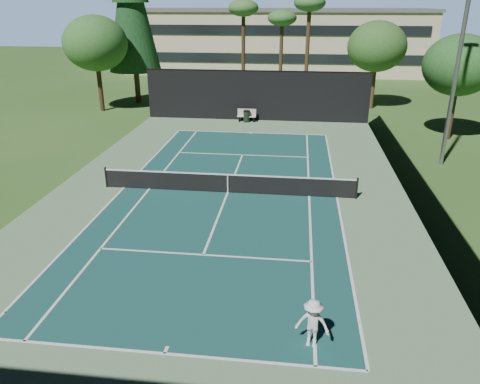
% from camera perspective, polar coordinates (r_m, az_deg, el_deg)
% --- Properties ---
extents(ground, '(160.00, 160.00, 0.00)m').
position_cam_1_polar(ground, '(23.81, -1.51, -0.10)').
color(ground, '#305821').
rests_on(ground, ground).
extents(apron_slab, '(18.00, 32.00, 0.01)m').
position_cam_1_polar(apron_slab, '(23.81, -1.51, -0.09)').
color(apron_slab, '#62885F').
rests_on(apron_slab, ground).
extents(court_surface, '(10.97, 23.77, 0.01)m').
position_cam_1_polar(court_surface, '(23.80, -1.51, -0.07)').
color(court_surface, '#164845').
rests_on(court_surface, ground).
extents(court_lines, '(11.07, 23.87, 0.01)m').
position_cam_1_polar(court_lines, '(23.80, -1.51, -0.05)').
color(court_lines, white).
rests_on(court_lines, ground).
extents(tennis_net, '(12.90, 0.10, 1.10)m').
position_cam_1_polar(tennis_net, '(23.60, -1.52, 1.16)').
color(tennis_net, black).
rests_on(tennis_net, ground).
extents(fence, '(18.04, 32.05, 4.03)m').
position_cam_1_polar(fence, '(23.19, -1.53, 4.56)').
color(fence, black).
rests_on(fence, ground).
extents(player, '(1.05, 0.73, 1.49)m').
position_cam_1_polar(player, '(13.58, 8.83, -15.57)').
color(player, white).
rests_on(player, ground).
extents(tennis_ball_a, '(0.07, 0.07, 0.07)m').
position_cam_1_polar(tennis_ball_a, '(16.74, -26.77, -12.95)').
color(tennis_ball_a, '#B6CC2E').
rests_on(tennis_ball_a, ground).
extents(tennis_ball_b, '(0.08, 0.08, 0.08)m').
position_cam_1_polar(tennis_ball_b, '(26.16, -6.27, 1.95)').
color(tennis_ball_b, '#CFD931').
rests_on(tennis_ball_b, ground).
extents(tennis_ball_c, '(0.07, 0.07, 0.07)m').
position_cam_1_polar(tennis_ball_c, '(25.30, -0.84, 1.36)').
color(tennis_ball_c, '#ACCC2E').
rests_on(tennis_ball_c, ground).
extents(tennis_ball_d, '(0.06, 0.06, 0.06)m').
position_cam_1_polar(tennis_ball_d, '(28.73, -8.32, 3.68)').
color(tennis_ball_d, '#CEDE32').
rests_on(tennis_ball_d, ground).
extents(park_bench, '(1.50, 0.45, 1.02)m').
position_cam_1_polar(park_bench, '(38.41, 0.82, 9.38)').
color(park_bench, beige).
rests_on(park_bench, ground).
extents(trash_bin, '(0.56, 0.56, 0.95)m').
position_cam_1_polar(trash_bin, '(38.24, 0.81, 9.22)').
color(trash_bin, black).
rests_on(trash_bin, ground).
extents(palm_a, '(2.80, 2.80, 9.32)m').
position_cam_1_polar(palm_a, '(46.11, 0.42, 21.09)').
color(palm_a, '#402B1B').
rests_on(palm_a, ground).
extents(palm_b, '(2.80, 2.80, 8.42)m').
position_cam_1_polar(palm_b, '(47.86, 5.15, 20.05)').
color(palm_b, '#45321D').
rests_on(palm_b, ground).
extents(palm_c, '(2.80, 2.80, 9.77)m').
position_cam_1_polar(palm_c, '(44.81, 8.48, 21.37)').
color(palm_c, '#45331D').
rests_on(palm_c, ground).
extents(decid_tree_a, '(5.12, 5.12, 7.62)m').
position_cam_1_polar(decid_tree_a, '(44.45, 16.34, 16.64)').
color(decid_tree_a, '#4B3720').
rests_on(decid_tree_a, ground).
extents(decid_tree_b, '(4.80, 4.80, 7.14)m').
position_cam_1_polar(decid_tree_b, '(35.66, 25.18, 13.79)').
color(decid_tree_b, '#442F1D').
rests_on(decid_tree_b, ground).
extents(decid_tree_c, '(5.44, 5.44, 8.09)m').
position_cam_1_polar(decid_tree_c, '(43.52, -17.22, 16.90)').
color(decid_tree_c, '#442B1D').
rests_on(decid_tree_c, ground).
extents(campus_building, '(40.50, 12.50, 8.30)m').
position_cam_1_polar(campus_building, '(68.03, 4.42, 17.98)').
color(campus_building, beige).
rests_on(campus_building, ground).
extents(light_pole, '(0.90, 0.25, 12.22)m').
position_cam_1_polar(light_pole, '(29.24, 25.20, 15.13)').
color(light_pole, '#919499').
rests_on(light_pole, ground).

